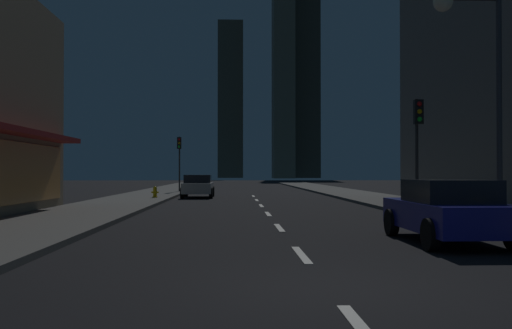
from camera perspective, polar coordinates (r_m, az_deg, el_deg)
The scene contains 13 objects.
ground_plane at distance 39.55m, azimuth -0.42°, elevation -3.22°, with size 78.00×136.00×0.10m, color black.
sidewalk_right at distance 40.39m, azimuth 9.57°, elevation -2.98°, with size 4.00×76.00×0.15m, color #605E59.
sidewalk_left at distance 39.93m, azimuth -10.52°, elevation -3.00°, with size 4.00×76.00×0.15m, color #605E59.
lane_marking_center at distance 21.20m, azimuth 1.26°, elevation -5.18°, with size 0.16×33.40×0.01m.
skyscraper_distant_tall at distance 156.34m, azimuth -2.67°, elevation 6.70°, with size 7.04×7.13×44.01m, color #4B4738.
skyscraper_distant_mid at distance 146.15m, azimuth 2.85°, elevation 9.96°, with size 5.46×8.98×57.78m, color #5C5845.
skyscraper_distant_short at distance 153.73m, azimuth 4.93°, elevation 9.68°, with size 8.83×5.81×59.09m, color #38352A.
car_parked_near at distance 13.41m, azimuth 19.28°, elevation -4.53°, with size 1.98×4.24×1.45m.
car_parked_far at distance 35.11m, azimuth -6.06°, elevation -2.23°, with size 1.98×4.24×1.45m.
fire_hydrant_far_left at distance 32.37m, azimuth -10.47°, elevation -2.85°, with size 0.42×0.30×0.65m.
traffic_light_near_right at distance 21.18m, azimuth 16.50°, elevation 3.48°, with size 0.32×0.48×4.20m.
traffic_light_far_left at distance 42.39m, azimuth -7.99°, elevation 1.33°, with size 0.32×0.48×4.20m.
street_lamp_right at distance 16.96m, azimuth 21.42°, elevation 10.97°, with size 1.96×0.56×6.58m.
Camera 1 is at (-1.33, -7.49, 1.63)m, focal length 38.42 mm.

